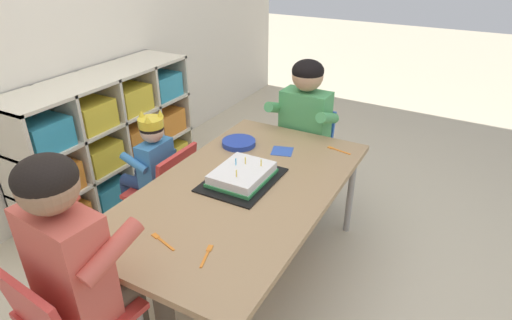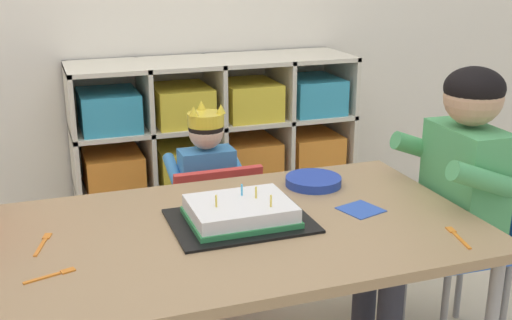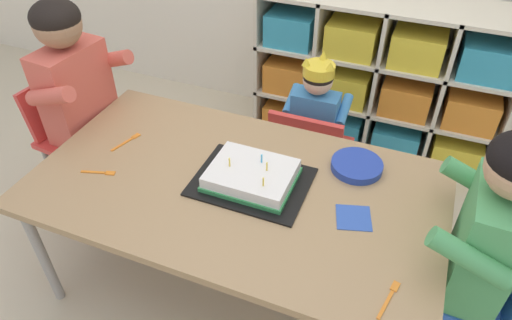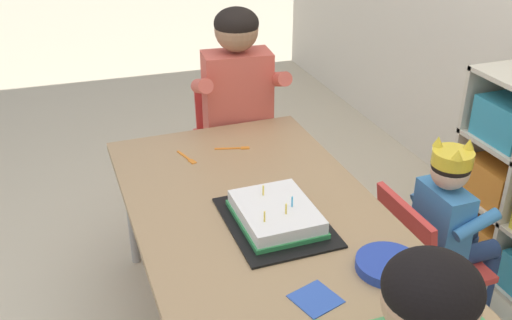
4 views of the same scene
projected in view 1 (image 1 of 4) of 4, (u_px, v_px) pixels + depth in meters
ground at (244, 278)px, 2.31m from camera, size 16.00×16.00×0.00m
storage_cubby_shelf at (110, 142)px, 2.88m from camera, size 1.34×0.38×0.87m
activity_table at (242, 193)px, 2.06m from camera, size 1.48×0.83×0.58m
classroom_chair_blue at (167, 186)px, 2.48m from camera, size 0.37×0.32×0.59m
child_with_crown at (150, 161)px, 2.45m from camera, size 0.30×0.31×0.80m
classroom_chair_adult_side at (68, 318)px, 1.50m from camera, size 0.37×0.41×0.70m
adult_helper_seated at (84, 253)px, 1.48m from camera, size 0.45×0.43×1.07m
classroom_chair_guest_side at (306, 148)px, 2.82m from camera, size 0.33×0.33×0.64m
guest_at_table_side at (301, 124)px, 2.64m from camera, size 0.44×0.41×1.00m
birthday_cake_on_tray at (242, 176)px, 2.08m from camera, size 0.41×0.31×0.10m
paper_plate_stack at (239, 143)px, 2.43m from camera, size 0.19×0.19×0.03m
paper_napkin_square at (282, 151)px, 2.37m from camera, size 0.14×0.14×0.00m
fork_beside_plate_stack at (338, 150)px, 2.38m from camera, size 0.05×0.14×0.00m
fork_near_child_seat at (162, 241)px, 1.67m from camera, size 0.05×0.14×0.00m
fork_scattered_mid_table at (207, 254)px, 1.60m from camera, size 0.13×0.05×0.00m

